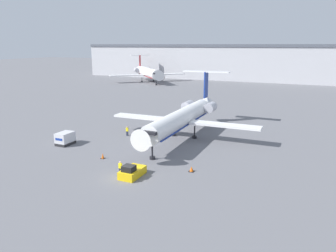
# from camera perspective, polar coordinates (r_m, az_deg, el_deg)

# --- Properties ---
(ground_plane) EXTENTS (600.00, 600.00, 0.00)m
(ground_plane) POSITION_cam_1_polar(r_m,az_deg,el_deg) (40.58, -7.53, -8.98)
(ground_plane) COLOR slate
(terminal_building) EXTENTS (180.00, 16.80, 15.96)m
(terminal_building) POSITION_cam_1_polar(r_m,az_deg,el_deg) (153.00, 17.31, 10.47)
(terminal_building) COLOR #B2B2B7
(terminal_building) RESTS_ON ground
(airplane_main) EXTENTS (26.43, 29.33, 10.58)m
(airplane_main) POSITION_cam_1_polar(r_m,az_deg,el_deg) (55.97, 2.58, 1.56)
(airplane_main) COLOR white
(airplane_main) RESTS_ON ground
(pushback_tug) EXTENTS (2.04, 3.75, 1.67)m
(pushback_tug) POSITION_cam_1_polar(r_m,az_deg,el_deg) (40.73, -6.26, -7.93)
(pushback_tug) COLOR yellow
(pushback_tug) RESTS_ON ground
(luggage_cart) EXTENTS (1.99, 2.86, 2.03)m
(luggage_cart) POSITION_cam_1_polar(r_m,az_deg,el_deg) (55.43, -17.48, -2.10)
(luggage_cart) COLOR #232326
(luggage_cart) RESTS_ON ground
(worker_near_tug) EXTENTS (0.40, 0.24, 1.73)m
(worker_near_tug) POSITION_cam_1_polar(r_m,az_deg,el_deg) (41.39, -8.31, -7.19)
(worker_near_tug) COLOR #232838
(worker_near_tug) RESTS_ON ground
(worker_by_wing) EXTENTS (0.40, 0.24, 1.72)m
(worker_by_wing) POSITION_cam_1_polar(r_m,az_deg,el_deg) (58.46, -7.12, -0.85)
(worker_by_wing) COLOR #232838
(worker_by_wing) RESTS_ON ground
(traffic_cone_left) EXTENTS (0.57, 0.57, 0.79)m
(traffic_cone_left) POSITION_cam_1_polar(r_m,az_deg,el_deg) (47.61, -11.29, -5.14)
(traffic_cone_left) COLOR black
(traffic_cone_left) RESTS_ON ground
(traffic_cone_right) EXTENTS (0.69, 0.69, 0.71)m
(traffic_cone_right) POSITION_cam_1_polar(r_m,az_deg,el_deg) (42.20, 4.12, -7.48)
(traffic_cone_right) COLOR black
(traffic_cone_right) RESTS_ON ground
(airplane_parked_far_left) EXTENTS (26.66, 27.29, 11.14)m
(airplane_parked_far_left) POSITION_cam_1_polar(r_m,az_deg,el_deg) (143.11, -3.46, 9.26)
(airplane_parked_far_left) COLOR white
(airplane_parked_far_left) RESTS_ON ground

